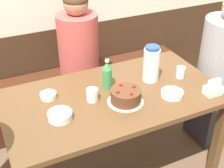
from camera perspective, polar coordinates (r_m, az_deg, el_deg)
The scene contains 13 objects.
bench_seat at distance 2.94m, azimuth -6.77°, elevation -2.01°, with size 2.16×0.38×0.44m.
dining_table at distance 2.07m, azimuth 0.26°, elevation -4.09°, with size 1.42×0.77×0.73m.
birthday_cake at distance 1.93m, azimuth 2.52°, elevation -2.23°, with size 0.23×0.23×0.11m.
water_pitcher at distance 2.13m, azimuth 7.21°, elevation 3.67°, with size 0.11×0.11×0.25m.
soju_bottle at distance 2.04m, azimuth -0.89°, elevation 1.70°, with size 0.06×0.06×0.21m.
napkin_holder at distance 2.11m, azimuth 18.03°, elevation -0.83°, with size 0.11×0.08×0.11m.
bowl_soup_white at distance 1.83m, azimuth -9.49°, elevation -5.70°, with size 0.14×0.14×0.04m.
bowl_rice_small at distance 2.02m, azimuth -11.57°, elevation -2.08°, with size 0.10×0.10×0.04m.
bowl_side_dish at distance 2.03m, azimuth 10.94°, elevation -1.74°, with size 0.14×0.14×0.03m.
glass_water_tall at distance 1.95m, azimuth -3.65°, elevation -1.97°, with size 0.07×0.07×0.08m.
glass_tumbler_short at distance 2.24m, azimuth 12.35°, elevation 2.18°, with size 0.06×0.06×0.08m.
person_pale_blue_shirt at distance 2.62m, azimuth 19.26°, elevation 1.69°, with size 0.38×0.38×1.24m.
person_dark_striped at distance 2.60m, azimuth -5.92°, elevation 2.76°, with size 0.32×0.34×1.25m.
Camera 1 is at (-0.73, -1.51, 1.85)m, focal length 50.00 mm.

